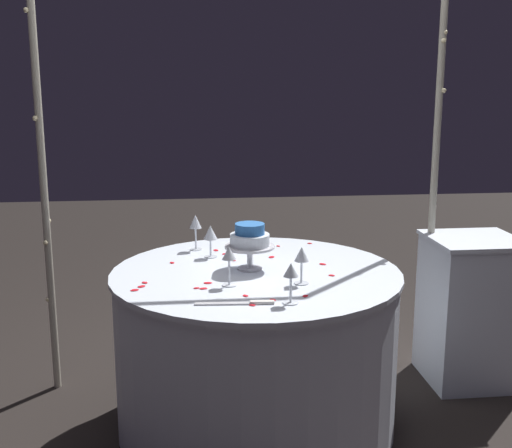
{
  "coord_description": "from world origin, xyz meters",
  "views": [
    {
      "loc": [
        -0.3,
        -2.68,
        1.53
      ],
      "look_at": [
        0.0,
        0.0,
        0.94
      ],
      "focal_mm": 45.19,
      "sensor_mm": 36.0,
      "label": 1
    }
  ],
  "objects": [
    {
      "name": "rose_petal_12",
      "position": [
        0.31,
        -0.11,
        0.73
      ],
      "size": [
        0.03,
        0.03,
        0.0
      ],
      "primitive_type": "ellipsoid",
      "rotation": [
        0.0,
        0.0,
        2.53
      ],
      "color": "red",
      "rests_on": "main_table"
    },
    {
      "name": "rose_petal_17",
      "position": [
        0.02,
        -0.4,
        0.73
      ],
      "size": [
        0.03,
        0.03,
        0.0
      ],
      "primitive_type": "ellipsoid",
      "rotation": [
        0.0,
        0.0,
        2.06
      ],
      "color": "red",
      "rests_on": "main_table"
    },
    {
      "name": "rose_petal_8",
      "position": [
        0.16,
        0.42,
        0.73
      ],
      "size": [
        0.03,
        0.03,
        0.0
      ],
      "primitive_type": "ellipsoid",
      "rotation": [
        0.0,
        0.0,
        5.17
      ],
      "color": "red",
      "rests_on": "main_table"
    },
    {
      "name": "wine_glass_1",
      "position": [
        -0.19,
        0.25,
        0.84
      ],
      "size": [
        0.07,
        0.07,
        0.15
      ],
      "color": "silver",
      "rests_on": "main_table"
    },
    {
      "name": "rose_petal_21",
      "position": [
        -0.24,
        -0.23,
        0.73
      ],
      "size": [
        0.04,
        0.03,
        0.0
      ],
      "primitive_type": "ellipsoid",
      "rotation": [
        0.0,
        0.0,
        3.39
      ],
      "color": "red",
      "rests_on": "main_table"
    },
    {
      "name": "rose_petal_13",
      "position": [
        -0.51,
        -0.22,
        0.73
      ],
      "size": [
        0.04,
        0.04,
        0.0
      ],
      "primitive_type": "ellipsoid",
      "rotation": [
        0.0,
        0.0,
        3.55
      ],
      "color": "red",
      "rests_on": "main_table"
    },
    {
      "name": "rose_petal_3",
      "position": [
        -0.07,
        0.32,
        0.73
      ],
      "size": [
        0.04,
        0.04,
        0.0
      ],
      "primitive_type": "ellipsoid",
      "rotation": [
        0.0,
        0.0,
        5.76
      ],
      "color": "red",
      "rests_on": "main_table"
    },
    {
      "name": "rose_petal_15",
      "position": [
        -0.08,
        -0.34,
        0.73
      ],
      "size": [
        0.03,
        0.03,
        0.0
      ],
      "primitive_type": "ellipsoid",
      "rotation": [
        0.0,
        0.0,
        5.19
      ],
      "color": "red",
      "rests_on": "main_table"
    },
    {
      "name": "rose_petal_11",
      "position": [
        0.31,
        0.07,
        0.73
      ],
      "size": [
        0.04,
        0.04,
        0.0
      ],
      "primitive_type": "ellipsoid",
      "rotation": [
        0.0,
        0.0,
        2.39
      ],
      "color": "red",
      "rests_on": "main_table"
    },
    {
      "name": "wine_glass_3",
      "position": [
        0.16,
        -0.2,
        0.84
      ],
      "size": [
        0.06,
        0.06,
        0.15
      ],
      "color": "silver",
      "rests_on": "main_table"
    },
    {
      "name": "rose_petal_6",
      "position": [
        -0.06,
        -0.45,
        0.73
      ],
      "size": [
        0.03,
        0.03,
        0.0
      ],
      "primitive_type": "ellipsoid",
      "rotation": [
        0.0,
        0.0,
        5.5
      ],
      "color": "red",
      "rests_on": "main_table"
    },
    {
      "name": "ground_plane",
      "position": [
        0.0,
        0.0,
        0.0
      ],
      "size": [
        12.0,
        12.0,
        0.0
      ],
      "primitive_type": "plane",
      "color": "black"
    },
    {
      "name": "rose_petal_20",
      "position": [
        0.33,
        0.46,
        0.73
      ],
      "size": [
        0.03,
        0.03,
        0.0
      ],
      "primitive_type": "ellipsoid",
      "rotation": [
        0.0,
        0.0,
        2.76
      ],
      "color": "red",
      "rests_on": "main_table"
    },
    {
      "name": "decorative_arch",
      "position": [
        0.0,
        0.48,
        1.49
      ],
      "size": [
        2.01,
        0.06,
        2.31
      ],
      "color": "#B7B29E",
      "rests_on": "ground"
    },
    {
      "name": "rose_petal_18",
      "position": [
        0.13,
        -0.05,
        0.73
      ],
      "size": [
        0.03,
        0.04,
        0.0
      ],
      "primitive_type": "ellipsoid",
      "rotation": [
        0.0,
        0.0,
        4.77
      ],
      "color": "red",
      "rests_on": "main_table"
    },
    {
      "name": "rose_petal_7",
      "position": [
        -0.09,
        0.18,
        0.73
      ],
      "size": [
        0.03,
        0.04,
        0.0
      ],
      "primitive_type": "ellipsoid",
      "rotation": [
        0.0,
        0.0,
        1.9
      ],
      "color": "red",
      "rests_on": "main_table"
    },
    {
      "name": "rose_petal_5",
      "position": [
        -0.16,
        0.37,
        0.73
      ],
      "size": [
        0.03,
        0.04,
        0.0
      ],
      "primitive_type": "ellipsoid",
      "rotation": [
        0.0,
        0.0,
        4.92
      ],
      "color": "red",
      "rests_on": "main_table"
    },
    {
      "name": "rose_petal_9",
      "position": [
        0.1,
        0.22,
        0.73
      ],
      "size": [
        0.04,
        0.04,
        0.0
      ],
      "primitive_type": "ellipsoid",
      "rotation": [
        0.0,
        0.0,
        1.05
      ],
      "color": "red",
      "rests_on": "main_table"
    },
    {
      "name": "wine_glass_4",
      "position": [
        -0.25,
        0.4,
        0.86
      ],
      "size": [
        0.06,
        0.06,
        0.18
      ],
      "color": "silver",
      "rests_on": "main_table"
    },
    {
      "name": "rose_petal_10",
      "position": [
        -0.47,
        -0.12,
        0.73
      ],
      "size": [
        0.03,
        0.04,
        0.0
      ],
      "primitive_type": "ellipsoid",
      "rotation": [
        0.0,
        0.0,
        5.33
      ],
      "color": "red",
      "rests_on": "main_table"
    },
    {
      "name": "rose_petal_0",
      "position": [
        -0.12,
        0.3,
        0.73
      ],
      "size": [
        0.03,
        0.03,
        0.0
      ],
      "primitive_type": "ellipsoid",
      "rotation": [
        0.0,
        0.0,
        4.22
      ],
      "color": "red",
      "rests_on": "main_table"
    },
    {
      "name": "rose_petal_19",
      "position": [
        0.15,
        -0.36,
        0.73
      ],
      "size": [
        0.03,
        0.04,
        0.0
      ],
      "primitive_type": "ellipsoid",
      "rotation": [
        0.0,
        0.0,
        4.14
      ],
      "color": "red",
      "rests_on": "main_table"
    },
    {
      "name": "side_table",
      "position": [
        1.15,
        0.34,
        0.38
      ],
      "size": [
        0.45,
        0.45,
        0.77
      ],
      "color": "silver",
      "rests_on": "ground"
    },
    {
      "name": "rose_petal_14",
      "position": [
        0.22,
        0.14,
        0.73
      ],
      "size": [
        0.04,
        0.03,
        0.0
      ],
      "primitive_type": "ellipsoid",
      "rotation": [
        0.0,
        0.0,
        2.67
      ],
      "color": "red",
      "rests_on": "main_table"
    },
    {
      "name": "rose_petal_4",
      "position": [
        -0.22,
        -0.16,
        0.73
      ],
      "size": [
        0.04,
        0.03,
        0.0
      ],
      "primitive_type": "ellipsoid",
      "rotation": [
        0.0,
        0.0,
        3.03
      ],
      "color": "red",
      "rests_on": "main_table"
    },
    {
      "name": "cake_knife",
      "position": [
        -0.11,
        -0.43,
        0.73
      ],
      "size": [
        0.3,
        0.04,
        0.01
      ],
      "color": "silver",
      "rests_on": "main_table"
    },
    {
      "name": "rose_petal_2",
      "position": [
        -0.26,
        -0.22,
        0.73
      ],
      "size": [
        0.03,
        0.02,
        0.0
      ],
      "primitive_type": "ellipsoid",
      "rotation": [
        0.0,
        0.0,
        0.04
      ],
      "color": "red",
      "rests_on": "main_table"
    },
    {
      "name": "rose_petal_1",
      "position": [
        -0.48,
        -0.17,
        0.73
      ],
      "size": [
        0.04,
        0.04,
        0.0
      ],
      "primitive_type": "ellipsoid",
      "rotation": [
        0.0,
        0.0,
        0.66
      ],
      "color": "red",
      "rests_on": "main_table"
    },
    {
      "name": "tiered_cake",
      "position": [
        -0.02,
        0.03,
        0.87
      ],
      "size": [
        0.22,
        0.22,
        0.21
      ],
      "color": "silver",
      "rests_on": "main_table"
    },
    {
      "name": "wine_glass_0",
      "position": [
        -0.13,
        -0.2,
        0.85
      ],
      "size": [
        0.06,
        0.06,
        0.16
      ],
      "color": "silver",
      "rests_on": "main_table"
    },
    {
      "name": "main_table",
      "position": [
        0.0,
        0.0,
        0.36
      ],
      "size": [
        1.27,
        1.27,
        0.73
      ],
      "color": "silver",
      "rests_on": "ground"
    },
    {
      "name": "rose_petal_16",
      "position": [
        -0.37,
        0.17,
        0.73
      ],
      "size": [
        0.03,
        0.03,
        0.0
      ],
      "primitive_type": "ellipsoid",
      "rotation": [
        0.0,
        0.0,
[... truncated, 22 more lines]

